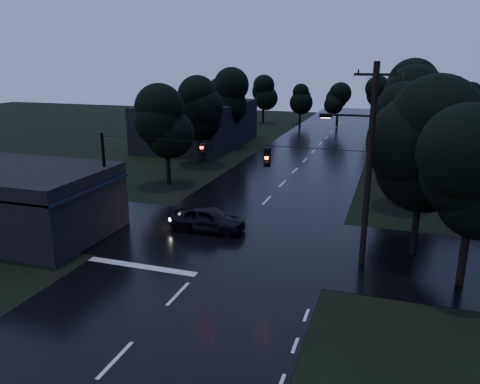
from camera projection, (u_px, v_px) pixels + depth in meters
The scene contains 19 objects.
ground at pixel (116, 360), 16.25m from camera, with size 160.00×160.00×0.00m, color black.
main_road at pixel (295, 171), 43.62m from camera, with size 12.00×120.00×0.02m, color black.
cross_street at pixel (231, 239), 27.20m from camera, with size 60.00×9.00×0.02m, color black.
storefront at pixel (9, 200), 27.83m from camera, with size 12.15×7.00×4.00m.
building_far_right at pixel (456, 149), 42.42m from camera, with size 10.00×14.00×4.40m, color black.
building_far_left at pixel (198, 124), 56.30m from camera, with size 10.00×16.00×5.00m, color black.
utility_pole_main at pixel (367, 163), 22.59m from camera, with size 3.50×0.30×10.00m.
utility_pole_far at pixel (391, 138), 38.21m from camera, with size 2.00×0.30×7.50m.
anchor_pole_left at pixel (106, 183), 27.73m from camera, with size 0.18×0.18×6.00m, color black.
span_signals at pixel (234, 154), 24.67m from camera, with size 15.00×0.37×1.12m.
tree_corner_near at pixel (424, 144), 23.43m from camera, with size 4.48×4.48×9.44m.
tree_corner_far at pixel (475, 175), 20.29m from camera, with size 3.92×3.92×8.26m.
tree_left_a at pixel (166, 121), 37.61m from camera, with size 3.92×3.92×8.26m.
tree_left_b at pixel (199, 107), 44.99m from camera, with size 4.20×4.20×8.85m.
tree_left_c at pixel (228, 95), 54.19m from camera, with size 4.48×4.48×9.44m.
tree_right_a at pixel (402, 126), 32.05m from camera, with size 4.20×4.20×8.85m.
tree_right_b at pixel (410, 110), 39.06m from camera, with size 4.48×4.48×9.44m.
tree_right_c at pixel (415, 96), 47.90m from camera, with size 4.76×4.76×10.03m.
car at pixel (208, 219), 28.29m from camera, with size 1.84×4.58×1.56m, color black.
Camera 1 is at (8.53, -11.93, 10.11)m, focal length 35.00 mm.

